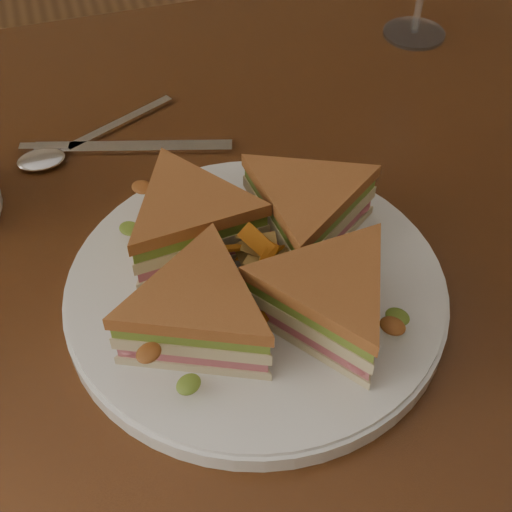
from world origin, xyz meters
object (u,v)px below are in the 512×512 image
at_px(table, 176,293).
at_px(sandwich_wedges, 256,260).
at_px(knife, 119,148).
at_px(plate, 256,291).
at_px(spoon, 61,151).

height_order(table, sandwich_wedges, sandwich_wedges).
relative_size(table, knife, 5.71).
relative_size(plate, sandwich_wedges, 1.04).
xyz_separation_m(table, knife, (-0.02, 0.12, 0.10)).
bearing_deg(table, spoon, 121.64).
relative_size(table, sandwich_wedges, 4.03).
xyz_separation_m(sandwich_wedges, spoon, (-0.13, 0.24, -0.04)).
bearing_deg(knife, sandwich_wedges, -55.52).
distance_m(table, knife, 0.16).
xyz_separation_m(table, spoon, (-0.08, 0.13, 0.10)).
height_order(sandwich_wedges, spoon, sandwich_wedges).
xyz_separation_m(plate, knife, (-0.08, 0.23, -0.01)).
relative_size(plate, spoon, 1.82).
xyz_separation_m(plate, sandwich_wedges, (-0.00, 0.00, 0.04)).
height_order(table, plate, plate).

